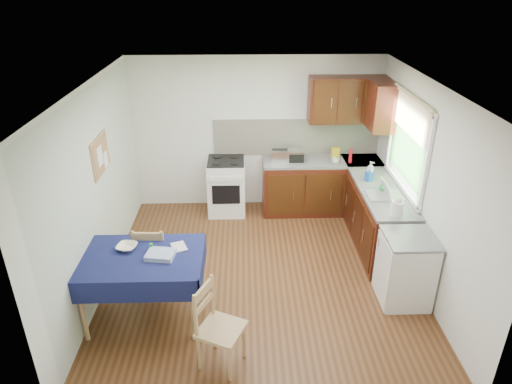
{
  "coord_description": "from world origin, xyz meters",
  "views": [
    {
      "loc": [
        -0.21,
        -4.97,
        3.64
      ],
      "look_at": [
        -0.07,
        0.09,
        1.17
      ],
      "focal_mm": 32.0,
      "sensor_mm": 36.0,
      "label": 1
    }
  ],
  "objects_px": {
    "chair_near": "(217,324)",
    "dish_rack": "(385,194)",
    "toaster": "(280,156)",
    "sandwich_press": "(294,155)",
    "kettle": "(397,207)",
    "chair_far": "(153,257)",
    "dining_table": "(141,264)"
  },
  "relations": [
    {
      "from": "chair_near",
      "to": "dish_rack",
      "type": "height_order",
      "value": "dish_rack"
    },
    {
      "from": "chair_near",
      "to": "toaster",
      "type": "xyz_separation_m",
      "value": [
        0.86,
        3.25,
        0.5
      ]
    },
    {
      "from": "chair_near",
      "to": "toaster",
      "type": "height_order",
      "value": "toaster"
    },
    {
      "from": "chair_near",
      "to": "dish_rack",
      "type": "xyz_separation_m",
      "value": [
        2.18,
        1.97,
        0.43
      ]
    },
    {
      "from": "chair_near",
      "to": "sandwich_press",
      "type": "relative_size",
      "value": 3.18
    },
    {
      "from": "kettle",
      "to": "dish_rack",
      "type": "bearing_deg",
      "value": 89.31
    },
    {
      "from": "toaster",
      "to": "sandwich_press",
      "type": "distance_m",
      "value": 0.24
    },
    {
      "from": "toaster",
      "to": "dish_rack",
      "type": "height_order",
      "value": "same"
    },
    {
      "from": "chair_far",
      "to": "toaster",
      "type": "height_order",
      "value": "toaster"
    },
    {
      "from": "dining_table",
      "to": "chair_far",
      "type": "relative_size",
      "value": 1.45
    },
    {
      "from": "sandwich_press",
      "to": "kettle",
      "type": "xyz_separation_m",
      "value": [
        1.08,
        -1.87,
        0.03
      ]
    },
    {
      "from": "kettle",
      "to": "sandwich_press",
      "type": "bearing_deg",
      "value": 120.06
    },
    {
      "from": "sandwich_press",
      "to": "kettle",
      "type": "bearing_deg",
      "value": -70.01
    },
    {
      "from": "kettle",
      "to": "dining_table",
      "type": "bearing_deg",
      "value": -166.78
    },
    {
      "from": "dining_table",
      "to": "chair_near",
      "type": "bearing_deg",
      "value": -15.55
    },
    {
      "from": "dining_table",
      "to": "toaster",
      "type": "xyz_separation_m",
      "value": [
        1.72,
        2.53,
        0.28
      ]
    },
    {
      "from": "sandwich_press",
      "to": "dish_rack",
      "type": "height_order",
      "value": "dish_rack"
    },
    {
      "from": "dining_table",
      "to": "chair_near",
      "type": "distance_m",
      "value": 1.15
    },
    {
      "from": "chair_far",
      "to": "toaster",
      "type": "xyz_separation_m",
      "value": [
        1.69,
        2.06,
        0.5
      ]
    },
    {
      "from": "dining_table",
      "to": "sandwich_press",
      "type": "bearing_deg",
      "value": 77.19
    },
    {
      "from": "chair_far",
      "to": "chair_near",
      "type": "relative_size",
      "value": 1.01
    },
    {
      "from": "sandwich_press",
      "to": "dish_rack",
      "type": "xyz_separation_m",
      "value": [
        1.09,
        -1.33,
        -0.06
      ]
    },
    {
      "from": "chair_far",
      "to": "sandwich_press",
      "type": "distance_m",
      "value": 2.9
    },
    {
      "from": "dining_table",
      "to": "dish_rack",
      "type": "height_order",
      "value": "dish_rack"
    },
    {
      "from": "toaster",
      "to": "chair_far",
      "type": "bearing_deg",
      "value": -143.29
    },
    {
      "from": "toaster",
      "to": "sandwich_press",
      "type": "xyz_separation_m",
      "value": [
        0.23,
        0.05,
        -0.02
      ]
    },
    {
      "from": "dish_rack",
      "to": "chair_near",
      "type": "bearing_deg",
      "value": -114.57
    },
    {
      "from": "dish_rack",
      "to": "chair_far",
      "type": "bearing_deg",
      "value": -142.09
    },
    {
      "from": "dining_table",
      "to": "chair_far",
      "type": "bearing_deg",
      "value": 110.63
    },
    {
      "from": "chair_near",
      "to": "toaster",
      "type": "relative_size",
      "value": 3.27
    },
    {
      "from": "chair_near",
      "to": "kettle",
      "type": "relative_size",
      "value": 3.62
    },
    {
      "from": "sandwich_press",
      "to": "dish_rack",
      "type": "relative_size",
      "value": 0.64
    }
  ]
}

